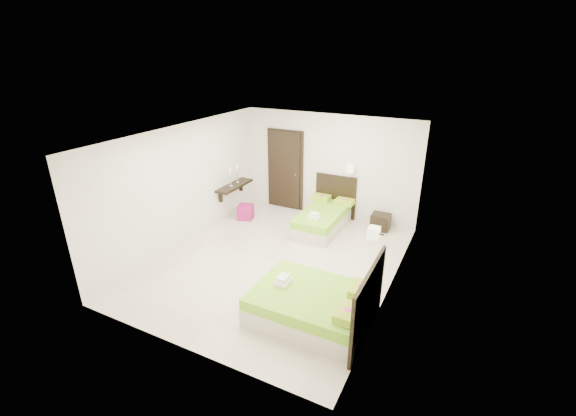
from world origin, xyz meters
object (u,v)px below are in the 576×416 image
at_px(bed_double, 316,304).
at_px(nightstand, 381,222).
at_px(bed_single, 324,217).
at_px(ottoman, 245,212).

relative_size(bed_double, nightstand, 4.32).
bearing_deg(bed_single, nightstand, 23.12).
height_order(bed_single, bed_double, bed_double).
relative_size(bed_single, ottoman, 4.88).
bearing_deg(bed_double, bed_single, 109.97).
relative_size(bed_single, bed_double, 0.96).
bearing_deg(bed_double, ottoman, 138.09).
relative_size(bed_double, ottoman, 5.09).
bearing_deg(nightstand, ottoman, -164.27).
xyz_separation_m(bed_single, nightstand, (1.25, 0.53, -0.08)).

